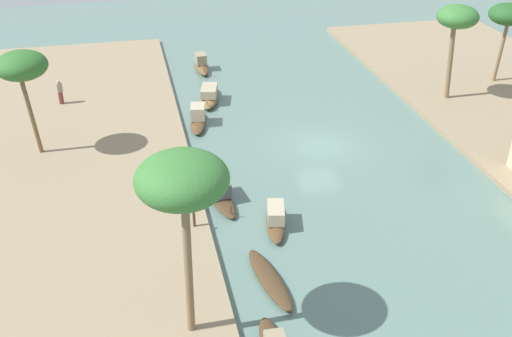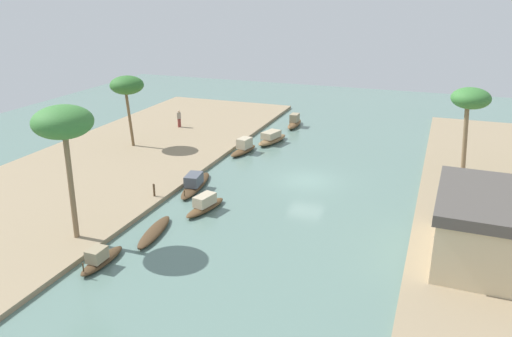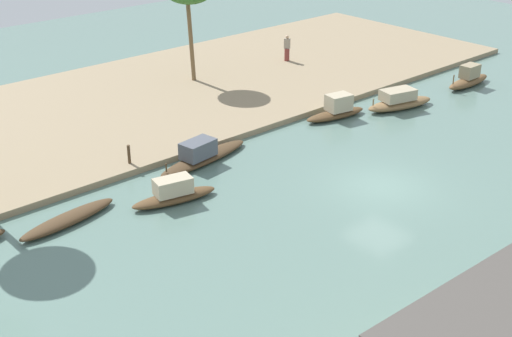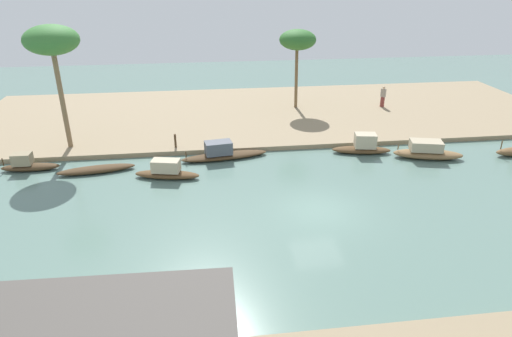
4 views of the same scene
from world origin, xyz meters
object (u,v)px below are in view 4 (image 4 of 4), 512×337
object	(u,v)px
sampan_open_hull	(222,153)
palm_tree_left_far	(52,42)
sampan_with_red_awning	(167,171)
person_on_near_bank	(383,98)
sampan_with_tall_canopy	(96,169)
sampan_upstream_small	(427,152)
palm_tree_left_near	(298,41)
sampan_downstream_large	(363,146)
sampan_midstream	(28,165)
mooring_post	(175,141)

from	to	relation	value
sampan_open_hull	palm_tree_left_far	xyz separation A→B (m)	(9.64, -2.56, 6.51)
sampan_with_red_awning	person_on_near_bank	size ratio (longest dim) A/B	2.20
sampan_open_hull	person_on_near_bank	world-z (taller)	person_on_near_bank
person_on_near_bank	sampan_with_red_awning	bearing A→B (deg)	93.32
sampan_with_tall_canopy	sampan_upstream_small	bearing A→B (deg)	169.72
sampan_open_hull	palm_tree_left_far	distance (m)	11.91
palm_tree_left_far	palm_tree_left_near	bearing A→B (deg)	-156.60
sampan_downstream_large	palm_tree_left_near	bearing A→B (deg)	-66.87
sampan_with_tall_canopy	palm_tree_left_far	distance (m)	7.95
sampan_downstream_large	palm_tree_left_far	bearing A→B (deg)	1.48
palm_tree_left_near	person_on_near_bank	bearing A→B (deg)	172.48
sampan_upstream_small	palm_tree_left_far	bearing A→B (deg)	3.72
sampan_downstream_large	sampan_midstream	bearing A→B (deg)	10.12
sampan_downstream_large	palm_tree_left_far	xyz separation A→B (m)	(18.57, -2.79, 6.42)
sampan_with_tall_canopy	sampan_with_red_awning	bearing A→B (deg)	153.43
sampan_open_hull	sampan_upstream_small	bearing A→B (deg)	164.68
sampan_with_tall_canopy	person_on_near_bank	distance (m)	23.29
sampan_midstream	person_on_near_bank	bearing A→B (deg)	-159.79
palm_tree_left_far	sampan_downstream_large	bearing A→B (deg)	171.46
sampan_open_hull	palm_tree_left_near	size ratio (longest dim) A/B	0.89
sampan_with_red_awning	sampan_open_hull	bearing A→B (deg)	-131.84
sampan_upstream_small	mooring_post	world-z (taller)	mooring_post
sampan_downstream_large	sampan_with_red_awning	size ratio (longest dim) A/B	1.01
sampan_upstream_small	person_on_near_bank	world-z (taller)	person_on_near_bank
sampan_with_red_awning	palm_tree_left_near	distance (m)	16.40
sampan_open_hull	sampan_upstream_small	distance (m)	12.70
person_on_near_bank	sampan_downstream_large	bearing A→B (deg)	121.87
sampan_downstream_large	sampan_upstream_small	distance (m)	3.91
sampan_open_hull	sampan_with_tall_canopy	bearing A→B (deg)	-0.12
sampan_midstream	mooring_post	size ratio (longest dim) A/B	3.77
sampan_downstream_large	palm_tree_left_near	world-z (taller)	palm_tree_left_near
person_on_near_bank	palm_tree_left_near	bearing A→B (deg)	52.87
sampan_open_hull	palm_tree_left_near	distance (m)	12.80
sampan_with_tall_canopy	sampan_upstream_small	size ratio (longest dim) A/B	1.02
sampan_with_tall_canopy	palm_tree_left_near	world-z (taller)	palm_tree_left_near
sampan_with_red_awning	palm_tree_left_far	bearing A→B (deg)	-25.49
sampan_open_hull	mooring_post	xyz separation A→B (m)	(2.90, -1.60, 0.35)
sampan_downstream_large	sampan_with_red_awning	world-z (taller)	sampan_downstream_large
sampan_open_hull	sampan_with_red_awning	distance (m)	4.04
sampan_with_red_awning	palm_tree_left_far	xyz separation A→B (m)	(6.36, -4.93, 6.48)
sampan_with_tall_canopy	sampan_open_hull	xyz separation A→B (m)	(-7.38, -1.06, 0.20)
sampan_open_hull	mooring_post	world-z (taller)	mooring_post
sampan_midstream	person_on_near_bank	distance (m)	26.68
mooring_post	palm_tree_left_near	world-z (taller)	palm_tree_left_near
sampan_downstream_large	palm_tree_left_near	xyz separation A→B (m)	(2.29, -9.83, 5.16)
sampan_midstream	palm_tree_left_far	size ratio (longest dim) A/B	0.44
person_on_near_bank	palm_tree_left_near	distance (m)	8.52
sampan_downstream_large	person_on_near_bank	size ratio (longest dim) A/B	2.23
sampan_with_red_awning	mooring_post	distance (m)	4.00
sampan_with_tall_canopy	mooring_post	xyz separation A→B (m)	(-4.48, -2.65, 0.56)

